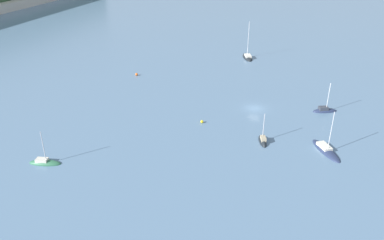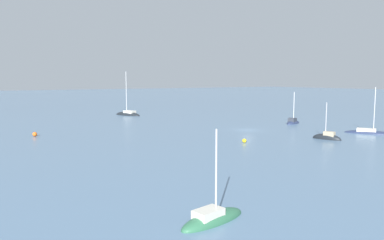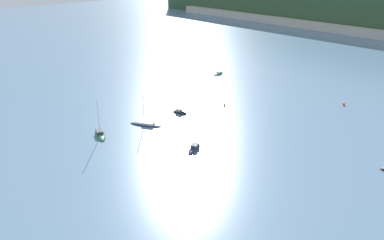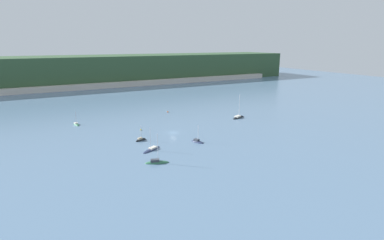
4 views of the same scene
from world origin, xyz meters
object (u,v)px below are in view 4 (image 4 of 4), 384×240
at_px(sailboat_0, 141,140).
at_px(sailboat_5, 76,125).
at_px(sailboat_2, 238,118).
at_px(sailboat_4, 197,142).
at_px(mooring_buoy_0, 168,112).
at_px(sailboat_3, 157,163).
at_px(mooring_buoy_1, 141,130).
at_px(sailboat_1, 152,150).

bearing_deg(sailboat_0, sailboat_5, 99.99).
bearing_deg(sailboat_5, sailboat_2, 60.27).
height_order(sailboat_4, mooring_buoy_0, sailboat_4).
bearing_deg(sailboat_5, sailboat_3, 3.51).
distance_m(mooring_buoy_0, mooring_buoy_1, 36.18).
height_order(sailboat_2, sailboat_5, sailboat_2).
distance_m(sailboat_1, sailboat_5, 52.49).
xyz_separation_m(sailboat_3, mooring_buoy_1, (7.56, 38.06, 0.19)).
height_order(sailboat_1, mooring_buoy_0, sailboat_1).
distance_m(sailboat_2, mooring_buoy_0, 39.24).
xyz_separation_m(sailboat_3, sailboat_5, (-16.27, 61.08, -0.05)).
relative_size(sailboat_0, sailboat_2, 0.54).
bearing_deg(sailboat_5, sailboat_0, 16.06).
bearing_deg(sailboat_3, mooring_buoy_1, 99.25).
height_order(mooring_buoy_0, mooring_buoy_1, mooring_buoy_0).
bearing_deg(sailboat_0, mooring_buoy_1, 53.82).
height_order(sailboat_3, mooring_buoy_0, sailboat_3).
bearing_deg(mooring_buoy_1, sailboat_1, -100.26).
relative_size(sailboat_4, sailboat_5, 1.07).
distance_m(sailboat_3, sailboat_4, 24.72).
height_order(sailboat_1, sailboat_4, sailboat_1).
height_order(sailboat_3, sailboat_4, sailboat_3).
xyz_separation_m(sailboat_4, mooring_buoy_0, (10.52, 52.58, 0.25)).
xyz_separation_m(sailboat_0, sailboat_5, (-19.15, 36.83, -0.02)).
xyz_separation_m(sailboat_4, mooring_buoy_1, (-14.02, 26.00, 0.19)).
bearing_deg(sailboat_2, sailboat_3, -168.77).
relative_size(sailboat_3, mooring_buoy_1, 16.05).
xyz_separation_m(sailboat_0, sailboat_1, (-0.01, -12.04, -0.02)).
xyz_separation_m(sailboat_1, sailboat_2, (56.17, 23.93, 0.01)).
distance_m(sailboat_4, mooring_buoy_0, 53.63).
height_order(sailboat_2, sailboat_3, sailboat_2).
height_order(sailboat_1, sailboat_2, sailboat_2).
height_order(sailboat_0, mooring_buoy_0, sailboat_0).
relative_size(sailboat_0, mooring_buoy_0, 9.24).
bearing_deg(mooring_buoy_0, sailboat_0, -125.87).
relative_size(sailboat_0, sailboat_5, 0.98).
bearing_deg(sailboat_0, sailboat_1, -107.51).
relative_size(mooring_buoy_0, mooring_buoy_1, 1.16).
xyz_separation_m(sailboat_0, sailboat_3, (-2.88, -24.25, 0.03)).
bearing_deg(sailboat_5, mooring_buoy_0, 82.81).
relative_size(sailboat_2, sailboat_5, 1.80).
xyz_separation_m(sailboat_5, mooring_buoy_1, (23.83, -23.01, 0.24)).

